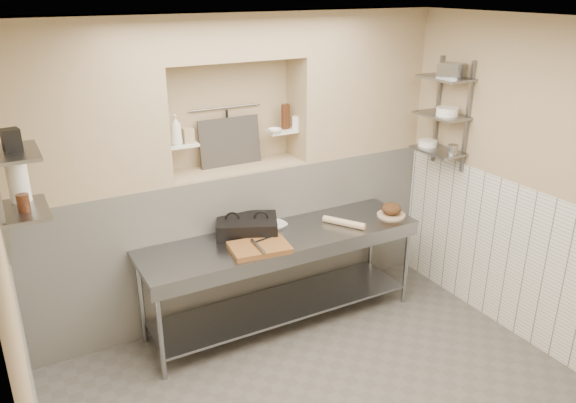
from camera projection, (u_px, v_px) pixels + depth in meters
ceiling at (347, 15)px, 3.27m from camera, size 4.00×3.90×0.10m
wall_left at (6, 321)px, 2.89m from camera, size 0.10×3.90×2.80m
wall_right at (543, 190)px, 4.72m from camera, size 0.10×3.90×2.80m
wall_back at (225, 162)px, 5.44m from camera, size 4.00×0.10×2.80m
backwall_lower at (238, 237)px, 5.49m from camera, size 4.00×0.40×1.40m
alcove_sill at (235, 168)px, 5.23m from camera, size 1.30×0.40×0.02m
backwall_pillar_left at (76, 109)px, 4.39m from camera, size 1.35×0.40×1.40m
backwall_pillar_right at (355, 82)px, 5.57m from camera, size 1.35×0.40×1.40m
backwall_header at (230, 36)px, 4.79m from camera, size 1.30×0.40×0.40m
wainscot_right at (525, 265)px, 4.95m from camera, size 0.02×3.90×1.40m
alcove_shelf_left at (181, 145)px, 4.90m from camera, size 0.28×0.16×0.02m
alcove_shelf_right at (282, 131)px, 5.35m from camera, size 0.28×0.16×0.02m
utensil_rail at (226, 107)px, 5.17m from camera, size 0.70×0.02×0.02m
hanging_steel at (227, 126)px, 5.22m from camera, size 0.02×0.02×0.30m
splash_panel at (230, 142)px, 5.23m from camera, size 0.60×0.08×0.45m
wall_shelf_left_lower at (24, 210)px, 3.77m from camera, size 0.30×0.50×0.02m
wall_shelf_left_upper at (14, 153)px, 3.62m from camera, size 0.30×0.50×0.03m
shelf_rail_right_a at (437, 110)px, 5.54m from camera, size 0.03×0.03×1.05m
shelf_rail_right_b at (467, 118)px, 5.21m from camera, size 0.03×0.03×1.05m
wall_shelf_right_lower at (438, 151)px, 5.45m from camera, size 0.30×0.50×0.02m
wall_shelf_right_mid at (441, 115)px, 5.32m from camera, size 0.30×0.50×0.02m
wall_shelf_right_upper at (445, 78)px, 5.19m from camera, size 0.30×0.50×0.03m
prep_table at (283, 262)px, 5.13m from camera, size 2.60×0.70×0.90m
panini_press at (247, 226)px, 5.07m from camera, size 0.65×0.58×0.15m
cutting_board at (260, 248)px, 4.77m from camera, size 0.54×0.41×0.04m
knife_blade at (265, 239)px, 4.87m from camera, size 0.25×0.07×0.01m
tongs at (258, 246)px, 4.71m from camera, size 0.04×0.28×0.03m
mixing_bowl at (276, 226)px, 5.19m from camera, size 0.22×0.22×0.05m
rolling_pin at (344, 223)px, 5.24m from camera, size 0.28×0.39×0.06m
bread_board at (391, 215)px, 5.48m from camera, size 0.28×0.28×0.02m
bread_loaf at (391, 209)px, 5.45m from camera, size 0.19×0.19×0.12m
bottle_soap at (176, 130)px, 4.82m from camera, size 0.12×0.12×0.26m
jar_alcove at (188, 136)px, 4.89m from camera, size 0.09×0.09×0.13m
bowl_alcove at (275, 131)px, 5.24m from camera, size 0.15×0.15×0.04m
condiment_a at (286, 116)px, 5.36m from camera, size 0.06×0.06×0.24m
condiment_b at (284, 117)px, 5.34m from camera, size 0.06×0.06×0.24m
condiment_c at (296, 123)px, 5.36m from camera, size 0.07×0.07×0.12m
jug_left at (18, 182)px, 3.84m from camera, size 0.14×0.14×0.28m
jar_left at (23, 203)px, 3.69m from camera, size 0.08×0.08×0.12m
box_left_upper at (11, 140)px, 3.59m from camera, size 0.12×0.12×0.15m
bowl_right at (428, 143)px, 5.55m from camera, size 0.19×0.19×0.06m
canister_right at (453, 150)px, 5.27m from camera, size 0.10×0.10×0.10m
bowl_right_mid at (447, 111)px, 5.24m from camera, size 0.20×0.20×0.08m
basket_right at (451, 70)px, 5.11m from camera, size 0.23×0.25×0.13m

